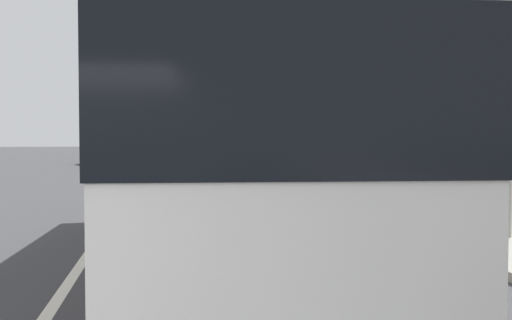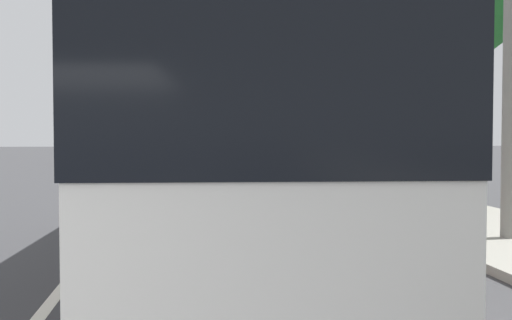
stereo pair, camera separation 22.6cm
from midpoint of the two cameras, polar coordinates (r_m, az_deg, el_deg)
sidewalk_curb at (r=13.00m, az=20.86°, el=-6.33°), size 110.00×3.60×0.14m
lane_divider_line at (r=11.52m, az=-15.13°, el=-7.70°), size 110.00×0.16×0.01m
coach_bus at (r=9.24m, az=-2.31°, el=1.58°), size 11.40×3.01×3.30m
car_ahead_same_lane at (r=44.24m, az=-13.72°, el=0.52°), size 4.18×1.89×1.41m
car_oncoming at (r=36.65m, az=-6.77°, el=0.25°), size 4.62×2.07×1.52m
car_side_street at (r=48.96m, az=-12.68°, el=0.72°), size 4.44×2.01×1.51m
car_behind_bus at (r=43.31m, az=-7.49°, el=0.61°), size 4.72×2.06×1.57m
roadside_tree_far_block at (r=24.99m, az=7.65°, el=10.47°), size 4.13×4.13×7.66m
utility_pole at (r=12.25m, az=21.14°, el=8.10°), size 0.26×0.26×6.51m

